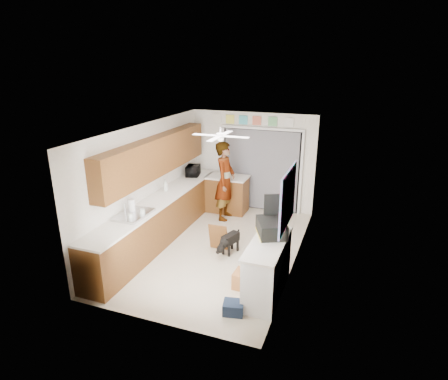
% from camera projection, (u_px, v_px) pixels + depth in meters
% --- Properties ---
extents(floor, '(5.00, 5.00, 0.00)m').
position_uv_depth(floor, '(217.00, 248.00, 7.79)').
color(floor, '#C2B59C').
rests_on(floor, ground).
extents(ceiling, '(5.00, 5.00, 0.00)m').
position_uv_depth(ceiling, '(217.00, 128.00, 6.98)').
color(ceiling, white).
rests_on(ceiling, ground).
extents(wall_back, '(3.20, 0.00, 3.20)m').
position_uv_depth(wall_back, '(252.00, 161.00, 9.60)').
color(wall_back, white).
rests_on(wall_back, ground).
extents(wall_front, '(3.20, 0.00, 3.20)m').
position_uv_depth(wall_front, '(152.00, 247.00, 5.17)').
color(wall_front, white).
rests_on(wall_front, ground).
extents(wall_left, '(0.00, 5.00, 5.00)m').
position_uv_depth(wall_left, '(147.00, 183.00, 7.91)').
color(wall_left, white).
rests_on(wall_left, ground).
extents(wall_right, '(0.00, 5.00, 5.00)m').
position_uv_depth(wall_right, '(298.00, 201.00, 6.86)').
color(wall_right, white).
rests_on(wall_right, ground).
extents(left_base_cabinets, '(0.60, 4.80, 0.90)m').
position_uv_depth(left_base_cabinets, '(161.00, 220.00, 8.07)').
color(left_base_cabinets, brown).
rests_on(left_base_cabinets, floor).
extents(left_countertop, '(0.62, 4.80, 0.04)m').
position_uv_depth(left_countertop, '(160.00, 199.00, 7.91)').
color(left_countertop, white).
rests_on(left_countertop, left_base_cabinets).
extents(upper_cabinets, '(0.32, 4.00, 0.80)m').
position_uv_depth(upper_cabinets, '(156.00, 156.00, 7.85)').
color(upper_cabinets, brown).
rests_on(upper_cabinets, wall_left).
extents(sink_basin, '(0.50, 0.76, 0.06)m').
position_uv_depth(sink_basin, '(134.00, 215.00, 7.02)').
color(sink_basin, silver).
rests_on(sink_basin, left_countertop).
extents(faucet, '(0.03, 0.03, 0.22)m').
position_uv_depth(faucet, '(125.00, 209.00, 7.05)').
color(faucet, silver).
rests_on(faucet, left_countertop).
extents(peninsula_base, '(1.00, 0.60, 0.90)m').
position_uv_depth(peninsula_base, '(227.00, 195.00, 9.58)').
color(peninsula_base, brown).
rests_on(peninsula_base, floor).
extents(peninsula_top, '(1.04, 0.64, 0.04)m').
position_uv_depth(peninsula_top, '(227.00, 177.00, 9.43)').
color(peninsula_top, white).
rests_on(peninsula_top, peninsula_base).
extents(back_opening_recess, '(2.00, 0.06, 2.10)m').
position_uv_depth(back_opening_recess, '(261.00, 170.00, 9.56)').
color(back_opening_recess, black).
rests_on(back_opening_recess, wall_back).
extents(curtain_panel, '(1.90, 0.03, 2.05)m').
position_uv_depth(curtain_panel, '(261.00, 170.00, 9.53)').
color(curtain_panel, gray).
rests_on(curtain_panel, wall_back).
extents(door_trim_left, '(0.06, 0.04, 2.10)m').
position_uv_depth(door_trim_left, '(223.00, 167.00, 9.87)').
color(door_trim_left, white).
rests_on(door_trim_left, wall_back).
extents(door_trim_right, '(0.06, 0.04, 2.10)m').
position_uv_depth(door_trim_right, '(301.00, 174.00, 9.20)').
color(door_trim_right, white).
rests_on(door_trim_right, wall_back).
extents(door_trim_head, '(2.10, 0.04, 0.06)m').
position_uv_depth(door_trim_head, '(262.00, 129.00, 9.19)').
color(door_trim_head, white).
rests_on(door_trim_head, wall_back).
extents(header_frame_0, '(0.22, 0.02, 0.22)m').
position_uv_depth(header_frame_0, '(230.00, 119.00, 9.43)').
color(header_frame_0, '#F6EE52').
rests_on(header_frame_0, wall_back).
extents(header_frame_1, '(0.22, 0.02, 0.22)m').
position_uv_depth(header_frame_1, '(243.00, 120.00, 9.32)').
color(header_frame_1, '#4BBAC9').
rests_on(header_frame_1, wall_back).
extents(header_frame_2, '(0.22, 0.02, 0.22)m').
position_uv_depth(header_frame_2, '(257.00, 121.00, 9.20)').
color(header_frame_2, '#DE6C53').
rests_on(header_frame_2, wall_back).
extents(header_frame_3, '(0.22, 0.02, 0.22)m').
position_uv_depth(header_frame_3, '(273.00, 122.00, 9.07)').
color(header_frame_3, '#66B371').
rests_on(header_frame_3, wall_back).
extents(header_frame_4, '(0.22, 0.02, 0.22)m').
position_uv_depth(header_frame_4, '(289.00, 122.00, 8.94)').
color(header_frame_4, silver).
rests_on(header_frame_4, wall_back).
extents(route66_sign, '(0.22, 0.02, 0.26)m').
position_uv_depth(route66_sign, '(217.00, 119.00, 9.55)').
color(route66_sign, silver).
rests_on(route66_sign, wall_back).
extents(right_counter_base, '(0.50, 1.40, 0.90)m').
position_uv_depth(right_counter_base, '(267.00, 269.00, 6.14)').
color(right_counter_base, white).
rests_on(right_counter_base, floor).
extents(right_counter_top, '(0.54, 1.44, 0.04)m').
position_uv_depth(right_counter_top, '(268.00, 243.00, 5.99)').
color(right_counter_top, white).
rests_on(right_counter_top, right_counter_base).
extents(abstract_painting, '(0.03, 1.15, 0.95)m').
position_uv_depth(abstract_painting, '(288.00, 198.00, 5.85)').
color(abstract_painting, '#EF58D1').
rests_on(abstract_painting, wall_right).
extents(ceiling_fan, '(1.14, 1.14, 0.24)m').
position_uv_depth(ceiling_fan, '(220.00, 136.00, 7.21)').
color(ceiling_fan, white).
rests_on(ceiling_fan, ceiling).
extents(microwave, '(0.42, 0.53, 0.26)m').
position_uv_depth(microwave, '(193.00, 171.00, 9.45)').
color(microwave, black).
rests_on(microwave, left_countertop).
extents(soap_bottle, '(0.13, 0.13, 0.27)m').
position_uv_depth(soap_bottle, '(165.00, 185.00, 8.31)').
color(soap_bottle, silver).
rests_on(soap_bottle, left_countertop).
extents(jar_a, '(0.10, 0.10, 0.13)m').
position_uv_depth(jar_a, '(142.00, 212.00, 7.00)').
color(jar_a, silver).
rests_on(jar_a, left_countertop).
extents(jar_b, '(0.11, 0.11, 0.12)m').
position_uv_depth(jar_b, '(131.00, 217.00, 6.81)').
color(jar_b, silver).
rests_on(jar_b, left_countertop).
extents(paper_towel_roll, '(0.15, 0.15, 0.27)m').
position_uv_depth(paper_towel_roll, '(132.00, 206.00, 7.11)').
color(paper_towel_roll, white).
rests_on(paper_towel_roll, left_countertop).
extents(suitcase, '(0.64, 0.72, 0.25)m').
position_uv_depth(suitcase, '(271.00, 228.00, 6.21)').
color(suitcase, black).
rests_on(suitcase, right_counter_top).
extents(suitcase_rim, '(0.64, 0.71, 0.02)m').
position_uv_depth(suitcase_rim, '(271.00, 234.00, 6.25)').
color(suitcase_rim, yellow).
rests_on(suitcase_rim, suitcase).
extents(suitcase_lid, '(0.39, 0.20, 0.50)m').
position_uv_depth(suitcase_lid, '(276.00, 208.00, 6.39)').
color(suitcase_lid, black).
rests_on(suitcase_lid, suitcase).
extents(cardboard_box, '(0.47, 0.36, 0.29)m').
position_uv_depth(cardboard_box, '(247.00, 280.00, 6.39)').
color(cardboard_box, '#A05D32').
rests_on(cardboard_box, floor).
extents(navy_crate, '(0.36, 0.32, 0.19)m').
position_uv_depth(navy_crate, '(233.00, 308.00, 5.75)').
color(navy_crate, '#162238').
rests_on(navy_crate, floor).
extents(cabinet_door_panel, '(0.39, 0.16, 0.57)m').
position_uv_depth(cabinet_door_panel, '(218.00, 237.00, 7.62)').
color(cabinet_door_panel, brown).
rests_on(cabinet_door_panel, floor).
extents(man, '(0.49, 0.72, 1.92)m').
position_uv_depth(man, '(225.00, 181.00, 8.98)').
color(man, white).
rests_on(man, floor).
extents(dog, '(0.42, 0.63, 0.46)m').
position_uv_depth(dog, '(230.00, 242.00, 7.54)').
color(dog, black).
rests_on(dog, floor).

